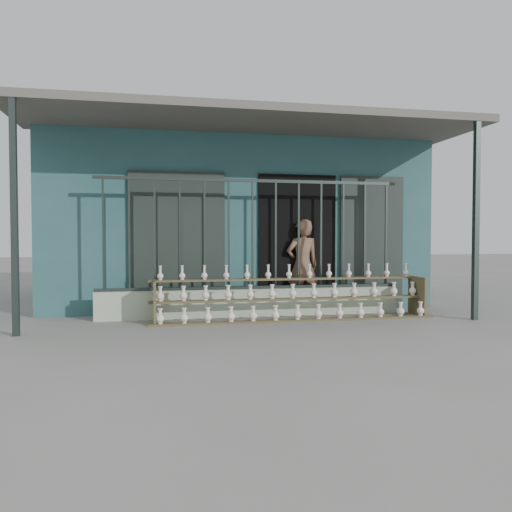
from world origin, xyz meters
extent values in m
plane|color=slate|center=(0.00, 0.00, 0.00)|extent=(60.00, 60.00, 0.00)
cube|color=#2A5659|center=(0.00, 4.30, 1.60)|extent=(7.00, 5.00, 3.20)
cube|color=black|center=(0.90, 1.82, 1.20)|extent=(1.40, 0.12, 2.40)
cube|color=black|center=(-1.20, 1.78, 1.20)|extent=(1.60, 0.08, 2.40)
cube|color=black|center=(2.30, 1.78, 1.20)|extent=(1.20, 0.08, 2.40)
cube|color=#59544C|center=(0.00, 1.20, 3.15)|extent=(7.40, 2.00, 0.12)
cube|color=#283330|center=(-3.35, 0.25, 1.55)|extent=(0.08, 0.08, 3.10)
cube|color=#283330|center=(3.35, 0.25, 1.55)|extent=(0.08, 0.08, 3.10)
cube|color=#B0C2A6|center=(0.00, 1.30, 0.23)|extent=(5.00, 0.20, 0.45)
cube|color=#283330|center=(-2.35, 1.30, 1.35)|extent=(0.03, 0.03, 1.80)
cube|color=#283330|center=(-1.96, 1.30, 1.35)|extent=(0.03, 0.03, 1.80)
cube|color=#283330|center=(-1.57, 1.30, 1.35)|extent=(0.03, 0.03, 1.80)
cube|color=#283330|center=(-1.18, 1.30, 1.35)|extent=(0.03, 0.03, 1.80)
cube|color=#283330|center=(-0.78, 1.30, 1.35)|extent=(0.03, 0.03, 1.80)
cube|color=#283330|center=(-0.39, 1.30, 1.35)|extent=(0.03, 0.03, 1.80)
cube|color=#283330|center=(0.00, 1.30, 1.35)|extent=(0.03, 0.03, 1.80)
cube|color=#283330|center=(0.39, 1.30, 1.35)|extent=(0.03, 0.03, 1.80)
cube|color=#283330|center=(0.78, 1.30, 1.35)|extent=(0.03, 0.03, 1.80)
cube|color=#283330|center=(1.17, 1.30, 1.35)|extent=(0.03, 0.03, 1.80)
cube|color=#283330|center=(1.57, 1.30, 1.35)|extent=(0.03, 0.03, 1.80)
cube|color=#283330|center=(1.96, 1.30, 1.35)|extent=(0.03, 0.03, 1.80)
cube|color=#283330|center=(2.35, 1.30, 1.35)|extent=(0.03, 0.03, 1.80)
cube|color=#283330|center=(0.00, 1.30, 2.22)|extent=(5.00, 0.04, 0.05)
cube|color=#283330|center=(0.00, 1.30, 0.47)|extent=(5.00, 0.04, 0.05)
cube|color=brown|center=(0.58, 0.65, 0.01)|extent=(4.50, 0.18, 0.03)
cube|color=brown|center=(0.58, 0.90, 0.32)|extent=(4.50, 0.18, 0.03)
cube|color=brown|center=(0.58, 1.15, 0.61)|extent=(4.50, 0.18, 0.03)
cube|color=brown|center=(-1.57, 0.90, 0.32)|extent=(0.04, 0.55, 0.64)
cube|color=brown|center=(2.73, 0.90, 0.32)|extent=(0.04, 0.55, 0.64)
imported|color=brown|center=(0.97, 1.69, 0.80)|extent=(0.62, 0.44, 1.61)
camera|label=1|loc=(-1.53, -6.72, 1.27)|focal=35.00mm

